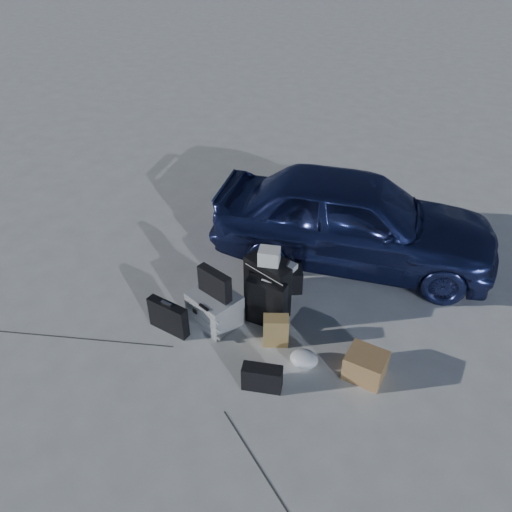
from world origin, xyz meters
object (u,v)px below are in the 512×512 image
Objects in this scene: car at (354,219)px; suitcase_right at (267,287)px; briefcase at (168,317)px; suitcase_left at (266,303)px; duffel_bag at (277,279)px; pelican_case at (215,308)px; cardboard_box at (365,365)px.

car is 5.32× the size of suitcase_right.
car is at bearing 64.25° from briefcase.
duffel_bag is at bearing 101.94° from suitcase_left.
pelican_case is at bearing 141.51° from car.
pelican_case is at bearing -116.80° from suitcase_right.
suitcase_right is (0.86, 0.79, 0.15)m from briefcase.
cardboard_box is (1.23, -0.29, -0.15)m from suitcase_left.
suitcase_right is at bearing 112.16° from suitcase_left.
pelican_case is 0.90× the size of suitcase_left.
pelican_case reaches higher than cardboard_box.
suitcase_right is at bearing -112.66° from duffel_bag.
briefcase is at bearing -172.78° from cardboard_box.
suitcase_left is 0.63m from duffel_bag.
suitcase_left is 1.53× the size of cardboard_box.
suitcase_right is (-0.08, 0.22, 0.05)m from suitcase_left.
briefcase is at bearing -148.01° from suitcase_left.
suitcase_left reaches higher than pelican_case.
car reaches higher than suitcase_right.
pelican_case is at bearing -156.62° from suitcase_left.
briefcase is 1.28× the size of cardboard_box.
suitcase_right reaches higher than duffel_bag.
car is at bearing 73.70° from suitcase_left.
duffel_bag is (-0.12, 0.60, -0.14)m from suitcase_left.
cardboard_box is at bearing 17.80° from pelican_case.
briefcase is at bearing -152.72° from duffel_bag.
pelican_case and briefcase have the same top height.
car is 1.75m from suitcase_left.
briefcase is 0.82× the size of duffel_bag.
duffel_bag is at bearing 146.37° from cardboard_box.
suitcase_right is 0.43m from duffel_bag.
pelican_case is at bearing 177.75° from cardboard_box.
car is 2.18m from pelican_case.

